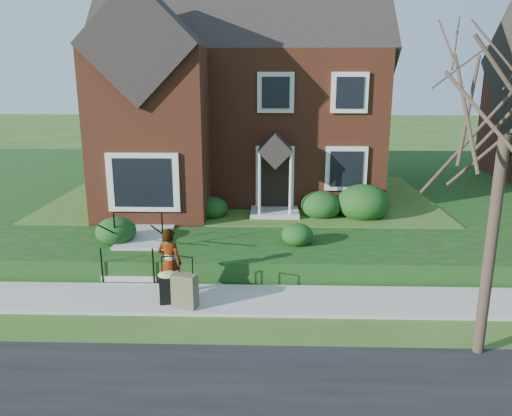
{
  "coord_description": "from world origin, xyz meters",
  "views": [
    {
      "loc": [
        1.06,
        -10.72,
        5.08
      ],
      "look_at": [
        0.68,
        2.0,
        1.74
      ],
      "focal_mm": 35.0,
      "sensor_mm": 36.0,
      "label": 1
    }
  ],
  "objects_px": {
    "suitcase_olive": "(185,291)",
    "tree_verge": "(508,113)",
    "woman": "(170,263)",
    "front_steps": "(138,254)",
    "suitcase_black": "(169,285)"
  },
  "relations": [
    {
      "from": "front_steps",
      "to": "tree_verge",
      "type": "relative_size",
      "value": 0.31
    },
    {
      "from": "front_steps",
      "to": "suitcase_olive",
      "type": "height_order",
      "value": "front_steps"
    },
    {
      "from": "woman",
      "to": "suitcase_olive",
      "type": "xyz_separation_m",
      "value": [
        0.44,
        -0.58,
        -0.43
      ]
    },
    {
      "from": "front_steps",
      "to": "tree_verge",
      "type": "distance_m",
      "value": 9.41
    },
    {
      "from": "front_steps",
      "to": "suitcase_olive",
      "type": "distance_m",
      "value": 2.86
    },
    {
      "from": "suitcase_black",
      "to": "suitcase_olive",
      "type": "distance_m",
      "value": 0.45
    },
    {
      "from": "front_steps",
      "to": "suitcase_olive",
      "type": "xyz_separation_m",
      "value": [
        1.66,
        -2.33,
        0.0
      ]
    },
    {
      "from": "woman",
      "to": "tree_verge",
      "type": "distance_m",
      "value": 7.59
    },
    {
      "from": "suitcase_olive",
      "to": "tree_verge",
      "type": "relative_size",
      "value": 0.18
    },
    {
      "from": "suitcase_olive",
      "to": "woman",
      "type": "bearing_deg",
      "value": 143.33
    },
    {
      "from": "front_steps",
      "to": "tree_verge",
      "type": "height_order",
      "value": "tree_verge"
    },
    {
      "from": "front_steps",
      "to": "woman",
      "type": "height_order",
      "value": "woman"
    },
    {
      "from": "suitcase_black",
      "to": "tree_verge",
      "type": "distance_m",
      "value": 7.66
    },
    {
      "from": "woman",
      "to": "tree_verge",
      "type": "height_order",
      "value": "tree_verge"
    },
    {
      "from": "suitcase_olive",
      "to": "tree_verge",
      "type": "height_order",
      "value": "tree_verge"
    }
  ]
}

